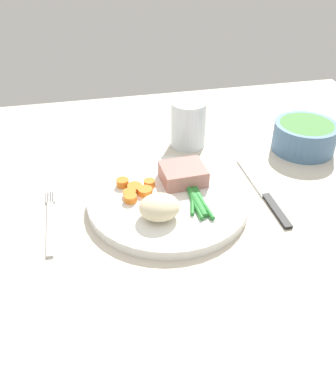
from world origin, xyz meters
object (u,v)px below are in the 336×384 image
water_glass (188,127)px  salad_bowl (305,135)px  knife (264,192)px  dinner_plate (168,201)px  meat_portion (183,174)px  fork (50,221)px

water_glass → salad_bowl: water_glass is taller
water_glass → knife: bearing=-67.0°
dinner_plate → salad_bowl: bearing=22.2°
dinner_plate → salad_bowl: (30.12, 12.29, 2.36)cm
dinner_plate → salad_bowl: salad_bowl is taller
dinner_plate → meat_portion: 5.83cm
meat_portion → knife: meat_portion is taller
water_glass → meat_portion: bearing=-107.8°
fork → dinner_plate: bearing=-2.1°
fork → knife: bearing=-2.9°
meat_portion → water_glass: 15.86cm
dinner_plate → fork: bearing=-179.2°
water_glass → salad_bowl: 22.83cm
water_glass → dinner_plate: bearing=-113.5°
dinner_plate → knife: bearing=-1.0°
meat_portion → water_glass: (4.84, 15.08, 0.89)cm
meat_portion → salad_bowl: (26.60, 8.19, 0.16)cm
fork → salad_bowl: 50.61cm
salad_bowl → meat_portion: bearing=-162.9°
meat_portion → salad_bowl: bearing=17.1°
dinner_plate → fork: size_ratio=1.57×
meat_portion → knife: size_ratio=0.35×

